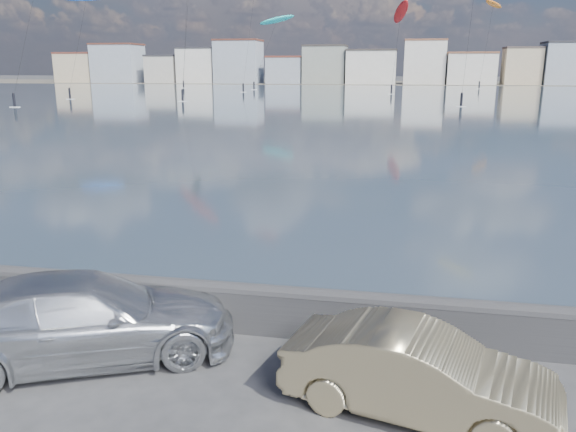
# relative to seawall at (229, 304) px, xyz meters

# --- Properties ---
(ground) EXTENTS (700.00, 700.00, 0.00)m
(ground) POSITION_rel_seawall_xyz_m (0.00, -2.70, -0.58)
(ground) COLOR #333335
(ground) RESTS_ON ground
(bay_water) EXTENTS (500.00, 177.00, 0.00)m
(bay_water) POSITION_rel_seawall_xyz_m (0.00, 88.80, -0.58)
(bay_water) COLOR #304854
(bay_water) RESTS_ON ground
(far_shore_strip) EXTENTS (500.00, 60.00, 0.00)m
(far_shore_strip) POSITION_rel_seawall_xyz_m (0.00, 197.30, -0.57)
(far_shore_strip) COLOR #4C473D
(far_shore_strip) RESTS_ON ground
(seawall) EXTENTS (400.00, 0.36, 1.08)m
(seawall) POSITION_rel_seawall_xyz_m (0.00, 0.00, 0.00)
(seawall) COLOR #28282B
(seawall) RESTS_ON ground
(far_buildings) EXTENTS (240.79, 13.26, 14.60)m
(far_buildings) POSITION_rel_seawall_xyz_m (1.31, 183.30, 5.44)
(far_buildings) COLOR beige
(far_buildings) RESTS_ON ground
(car_silver) EXTENTS (6.02, 4.41, 1.62)m
(car_silver) POSITION_rel_seawall_xyz_m (-2.33, -1.62, 0.23)
(car_silver) COLOR silver
(car_silver) RESTS_ON ground
(car_champagne) EXTENTS (4.51, 2.45, 1.41)m
(car_champagne) POSITION_rel_seawall_xyz_m (3.78, -2.26, 0.12)
(car_champagne) COLOR tan
(car_champagne) RESTS_ON ground
(kitesurfer_3) EXTENTS (7.35, 15.06, 22.58)m
(kitesurfer_3) POSITION_rel_seawall_xyz_m (26.52, 152.85, 20.55)
(kitesurfer_3) COLOR orange
(kitesurfer_3) RESTS_ON ground
(kitesurfer_12) EXTENTS (9.58, 17.43, 19.42)m
(kitesurfer_12) POSITION_rel_seawall_xyz_m (-28.99, 141.08, 16.61)
(kitesurfer_12) COLOR #19BFBF
(kitesurfer_12) RESTS_ON ground
(kitesurfer_15) EXTENTS (4.25, 9.87, 19.11)m
(kitesurfer_15) POSITION_rel_seawall_xyz_m (2.89, 115.23, 15.61)
(kitesurfer_15) COLOR red
(kitesurfer_15) RESTS_ON ground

